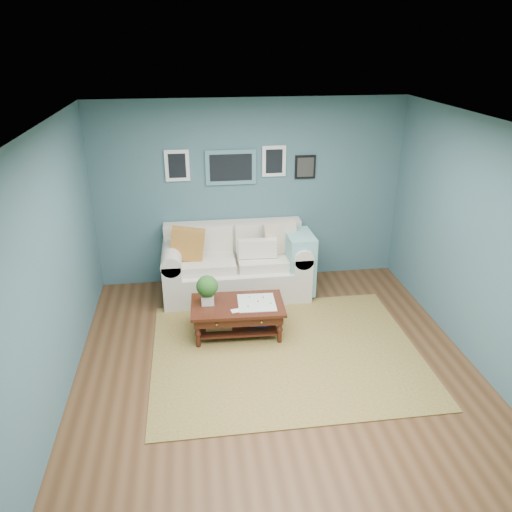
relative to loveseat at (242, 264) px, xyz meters
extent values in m
plane|color=brown|center=(0.18, -2.03, -0.44)|extent=(5.00, 5.00, 0.00)
plane|color=white|center=(0.18, -2.03, 2.26)|extent=(5.00, 5.00, 0.00)
cube|color=#41656B|center=(0.18, 0.47, 0.91)|extent=(4.50, 0.02, 2.70)
cube|color=#41656B|center=(0.18, -4.53, 0.91)|extent=(4.50, 0.02, 2.70)
cube|color=#41656B|center=(-2.07, -2.03, 0.91)|extent=(0.02, 5.00, 2.70)
cube|color=#41656B|center=(2.43, -2.03, 0.91)|extent=(0.02, 5.00, 2.70)
cube|color=slate|center=(-0.09, 0.45, 1.31)|extent=(0.72, 0.03, 0.50)
cube|color=black|center=(-0.09, 0.43, 1.31)|extent=(0.60, 0.01, 0.38)
cube|color=white|center=(-0.84, 0.45, 1.36)|extent=(0.34, 0.03, 0.44)
cube|color=white|center=(0.53, 0.45, 1.38)|extent=(0.34, 0.03, 0.44)
cube|color=black|center=(0.99, 0.45, 1.28)|extent=(0.30, 0.03, 0.34)
cube|color=brown|center=(0.34, -1.64, -0.44)|extent=(3.13, 2.51, 0.01)
cube|color=#EDE6CC|center=(-0.09, -0.04, -0.22)|extent=(1.53, 0.95, 0.45)
cube|color=#EDE6CC|center=(-0.09, 0.33, 0.27)|extent=(2.01, 0.24, 0.52)
cube|color=#EDE6CC|center=(-0.99, -0.04, -0.11)|extent=(0.26, 0.95, 0.67)
cube|color=#EDE6CC|center=(0.80, -0.04, -0.11)|extent=(0.26, 0.95, 0.67)
cylinder|color=#EDE6CC|center=(-0.99, -0.04, 0.23)|extent=(0.28, 0.95, 0.28)
cylinder|color=#EDE6CC|center=(0.80, -0.04, 0.23)|extent=(0.28, 0.95, 0.28)
cube|color=#EDE6CC|center=(-0.50, -0.10, 0.08)|extent=(0.78, 0.60, 0.14)
cube|color=#EDE6CC|center=(0.32, -0.10, 0.08)|extent=(0.78, 0.60, 0.14)
cube|color=#EDE6CC|center=(-0.50, 0.20, 0.35)|extent=(0.78, 0.13, 0.39)
cube|color=#EDE6CC|center=(0.32, 0.20, 0.35)|extent=(0.78, 0.13, 0.39)
cube|color=#BD6722|center=(-0.76, -0.09, 0.39)|extent=(0.52, 0.19, 0.51)
cube|color=beige|center=(0.55, -0.02, 0.39)|extent=(0.51, 0.19, 0.50)
cube|color=beige|center=(0.21, -0.15, 0.29)|extent=(0.54, 0.13, 0.26)
cube|color=#79B8B5|center=(0.80, -0.17, 0.05)|extent=(0.37, 0.59, 0.86)
cube|color=black|center=(-0.18, -1.14, -0.03)|extent=(1.17, 0.71, 0.04)
cube|color=black|center=(-0.18, -1.14, -0.11)|extent=(1.09, 0.63, 0.11)
cube|color=black|center=(-0.18, -1.14, -0.33)|extent=(0.99, 0.53, 0.02)
sphere|color=gold|center=(-0.46, -1.43, -0.11)|extent=(0.03, 0.03, 0.03)
sphere|color=gold|center=(0.07, -1.46, -0.11)|extent=(0.03, 0.03, 0.03)
cylinder|color=black|center=(-0.69, -1.38, -0.25)|extent=(0.06, 0.06, 0.39)
cylinder|color=black|center=(0.31, -1.41, -0.25)|extent=(0.06, 0.06, 0.39)
cylinder|color=black|center=(-0.67, -0.86, -0.25)|extent=(0.06, 0.06, 0.39)
cylinder|color=black|center=(0.33, -0.90, -0.25)|extent=(0.06, 0.06, 0.39)
cube|color=silver|center=(-0.54, -1.08, 0.04)|extent=(0.16, 0.16, 0.11)
sphere|color=#194316|center=(-0.54, -1.08, 0.23)|extent=(0.27, 0.27, 0.27)
cube|color=silver|center=(0.06, -1.15, -0.01)|extent=(0.48, 0.48, 0.01)
cube|color=#A66E40|center=(-0.42, -1.13, -0.23)|extent=(0.33, 0.24, 0.19)
cube|color=navy|center=(0.09, -1.13, -0.27)|extent=(0.24, 0.18, 0.11)
camera|label=1|loc=(-0.68, -6.50, 3.03)|focal=35.00mm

